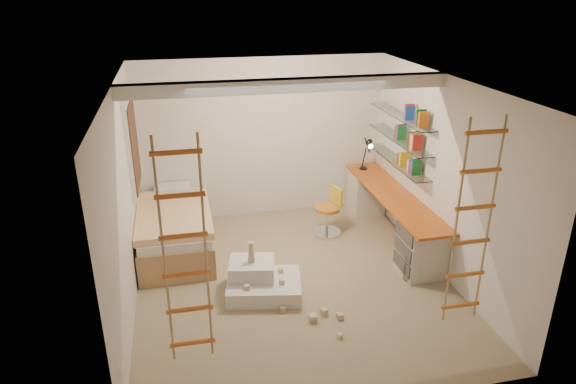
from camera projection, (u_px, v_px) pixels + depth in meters
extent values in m
plane|color=#978361|center=(293.00, 281.00, 6.78)|extent=(4.50, 4.50, 0.00)
cube|color=white|center=(288.00, 85.00, 6.09)|extent=(4.00, 0.18, 0.16)
cube|color=white|center=(132.00, 145.00, 7.15)|extent=(0.06, 1.15, 1.35)
cube|color=#4C2D1E|center=(135.00, 145.00, 7.15)|extent=(0.02, 1.00, 1.20)
cylinder|color=white|center=(415.00, 267.00, 6.75)|extent=(0.29, 0.29, 0.37)
cube|color=#C45617|center=(394.00, 195.00, 7.59)|extent=(0.55, 2.80, 0.04)
cube|color=beige|center=(366.00, 191.00, 8.73)|extent=(0.52, 0.55, 0.71)
cube|color=beige|center=(422.00, 250.00, 6.83)|extent=(0.52, 0.55, 0.71)
cube|color=#4C4742|center=(404.00, 235.00, 6.68)|extent=(0.02, 0.50, 0.18)
cube|color=#4C4742|center=(403.00, 249.00, 6.76)|extent=(0.02, 0.50, 0.18)
cube|color=#4C4742|center=(401.00, 264.00, 6.85)|extent=(0.02, 0.50, 0.18)
cube|color=white|center=(397.00, 161.00, 7.73)|extent=(0.25, 1.80, 0.01)
cube|color=white|center=(399.00, 139.00, 7.60)|extent=(0.25, 1.80, 0.01)
cube|color=white|center=(401.00, 116.00, 7.46)|extent=(0.25, 1.80, 0.01)
cube|color=#AD7F51|center=(176.00, 235.00, 7.50)|extent=(1.00, 2.00, 0.45)
cube|color=white|center=(174.00, 217.00, 7.40)|extent=(0.95, 1.95, 0.12)
cube|color=orange|center=(174.00, 215.00, 7.22)|extent=(1.02, 1.60, 0.10)
cube|color=white|center=(173.00, 189.00, 8.07)|extent=(0.55, 0.35, 0.12)
cylinder|color=black|center=(363.00, 168.00, 8.61)|extent=(0.14, 0.14, 0.02)
cylinder|color=black|center=(364.00, 157.00, 8.53)|extent=(0.02, 0.15, 0.36)
cylinder|color=black|center=(367.00, 145.00, 8.35)|extent=(0.02, 0.27, 0.20)
cone|color=black|center=(370.00, 144.00, 8.22)|extent=(0.12, 0.14, 0.15)
cylinder|color=#FFEABF|center=(371.00, 146.00, 8.20)|extent=(0.08, 0.04, 0.08)
cylinder|color=#BD6B24|center=(327.00, 208.00, 7.86)|extent=(0.49, 0.49, 0.06)
cube|color=gold|center=(336.00, 196.00, 7.86)|extent=(0.12, 0.30, 0.28)
cylinder|color=silver|center=(327.00, 220.00, 7.93)|extent=(0.06, 0.06, 0.40)
cylinder|color=silver|center=(326.00, 233.00, 8.02)|extent=(0.56, 0.56, 0.05)
cube|color=silver|center=(264.00, 286.00, 6.47)|extent=(1.04, 0.87, 0.20)
cube|color=silver|center=(252.00, 268.00, 6.48)|extent=(0.64, 0.56, 0.20)
cube|color=#CCB284|center=(251.00, 259.00, 6.43)|extent=(0.09, 0.09, 0.08)
cube|color=#CCB284|center=(251.00, 253.00, 6.40)|extent=(0.08, 0.08, 0.07)
cube|color=#CCB284|center=(251.00, 247.00, 6.36)|extent=(0.07, 0.07, 0.12)
cube|color=#CCB284|center=(282.00, 282.00, 6.33)|extent=(0.06, 0.06, 0.06)
cube|color=#CCB284|center=(281.00, 270.00, 6.57)|extent=(0.06, 0.06, 0.06)
cube|color=#CCB284|center=(247.00, 287.00, 6.21)|extent=(0.06, 0.06, 0.06)
cube|color=#CCB284|center=(313.00, 319.00, 5.96)|extent=(0.07, 0.07, 0.07)
cube|color=#CCB284|center=(340.00, 316.00, 6.00)|extent=(0.07, 0.07, 0.07)
cube|color=#CCB284|center=(324.00, 312.00, 6.08)|extent=(0.07, 0.07, 0.07)
cube|color=#CCB284|center=(283.00, 309.00, 6.13)|extent=(0.07, 0.07, 0.07)
cube|color=#CCB284|center=(340.00, 335.00, 5.68)|extent=(0.07, 0.07, 0.07)
cube|color=#1E722D|center=(398.00, 154.00, 7.69)|extent=(0.14, 0.58, 0.22)
cube|color=#8C1E7F|center=(400.00, 131.00, 7.55)|extent=(0.14, 0.64, 0.22)
cube|color=#194CA5|center=(402.00, 108.00, 7.42)|extent=(0.14, 0.46, 0.22)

